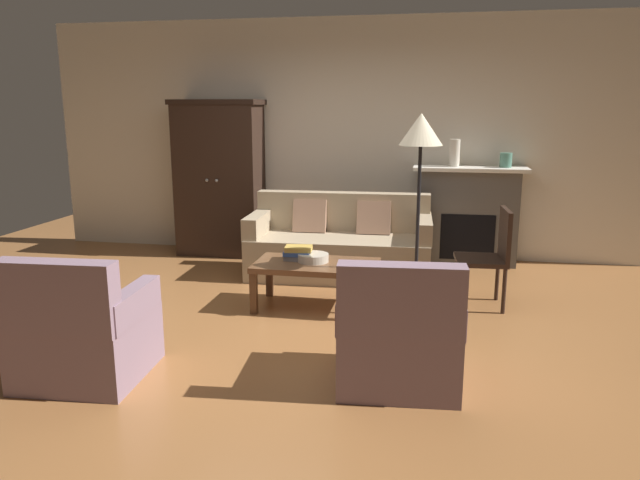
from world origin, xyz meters
TOP-DOWN VIEW (x-y plane):
  - ground_plane at (0.00, 0.00)m, footprint 9.60×9.60m
  - back_wall at (0.00, 2.55)m, footprint 7.20×0.10m
  - fireplace at (1.55, 2.30)m, footprint 1.26×0.48m
  - armoire at (-1.40, 2.22)m, footprint 1.06×0.57m
  - couch at (0.19, 1.51)m, footprint 1.95×0.92m
  - coffee_table at (0.15, 0.40)m, footprint 1.10×0.60m
  - fruit_bowl at (0.12, 0.43)m, footprint 0.28×0.28m
  - book_stack at (-0.03, 0.47)m, footprint 0.26×0.19m
  - mantel_vase_cream at (1.37, 2.28)m, footprint 0.12×0.12m
  - mantel_vase_jade at (1.93, 2.28)m, footprint 0.13×0.13m
  - armchair_near_left at (-1.09, -1.32)m, footprint 0.82×0.81m
  - armchair_near_right at (0.97, -1.00)m, footprint 0.83×0.83m
  - side_chair_wooden at (1.69, 0.73)m, footprint 0.47×0.47m
  - floor_lamp at (1.04, 0.34)m, footprint 0.36×0.36m

SIDE VIEW (x-z plane):
  - ground_plane at x=0.00m, z-range 0.00..0.00m
  - armchair_near_left at x=-1.09m, z-range -0.12..0.76m
  - armchair_near_right at x=0.97m, z-range -0.12..0.76m
  - couch at x=0.19m, z-range -0.11..0.75m
  - coffee_table at x=0.15m, z-range 0.16..0.58m
  - fruit_bowl at x=0.12m, z-range 0.42..0.49m
  - book_stack at x=-0.03m, z-range 0.42..0.55m
  - side_chair_wooden at x=1.69m, z-range 0.06..0.96m
  - fireplace at x=1.55m, z-range 0.01..1.13m
  - armoire at x=-1.40m, z-range 0.00..1.87m
  - mantel_vase_jade at x=1.93m, z-range 1.12..1.28m
  - mantel_vase_cream at x=1.37m, z-range 1.12..1.42m
  - back_wall at x=0.00m, z-range 0.00..2.80m
  - floor_lamp at x=1.04m, z-range 0.63..2.37m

